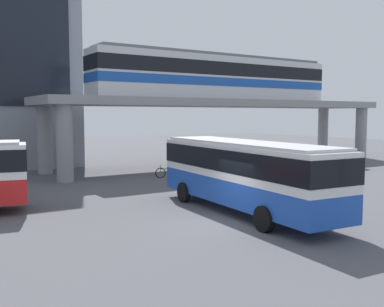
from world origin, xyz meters
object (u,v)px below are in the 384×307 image
object	(u,v)px
bicycle_black	(222,173)
bus_main	(245,169)
bicycle_red	(312,164)
pedestrian_at_kerb	(173,172)
bicycle_blue	(244,167)
bicycle_green	(168,172)
train	(218,77)

from	to	relation	value
bicycle_black	bus_main	bearing A→B (deg)	-121.30
bicycle_red	bicycle_black	distance (m)	9.32
pedestrian_at_kerb	bicycle_blue	bearing A→B (deg)	19.65
bicycle_red	pedestrian_at_kerb	world-z (taller)	pedestrian_at_kerb
bicycle_red	bicycle_black	size ratio (longest dim) A/B	1.02
bus_main	bicycle_green	bearing A→B (deg)	76.86
train	bicycle_red	bearing A→B (deg)	-50.97
bicycle_blue	train	bearing A→B (deg)	80.67
train	bus_main	xyz separation A→B (m)	(-10.16, -16.15, -5.66)
bicycle_green	bicycle_blue	distance (m)	6.64
bicycle_red	bicycle_black	world-z (taller)	same
bicycle_red	bicycle_green	distance (m)	12.58
bicycle_red	pedestrian_at_kerb	distance (m)	13.90
bicycle_red	bicycle_green	bearing A→B (deg)	171.32
bus_main	bicycle_green	xyz separation A→B (m)	(2.76, 11.83, -1.63)
bus_main	pedestrian_at_kerb	size ratio (longest dim) A/B	6.48
bus_main	bicycle_red	size ratio (longest dim) A/B	6.44
bicycle_red	bicycle_blue	distance (m)	6.02
bicycle_red	bicycle_black	xyz separation A→B (m)	(-9.32, -0.26, 0.00)
bicycle_blue	bicycle_green	bearing A→B (deg)	177.57
bus_main	bicycle_black	bearing A→B (deg)	58.70
bicycle_red	bicycle_green	world-z (taller)	same
pedestrian_at_kerb	train	bearing A→B (deg)	40.36
bus_main	bicycle_black	distance (m)	11.43
bicycle_red	bicycle_black	bearing A→B (deg)	-178.40
bicycle_green	pedestrian_at_kerb	bearing A→B (deg)	-113.97
bicycle_blue	bicycle_black	distance (m)	3.99
bicycle_green	pedestrian_at_kerb	size ratio (longest dim) A/B	0.99
bus_main	bicycle_black	size ratio (longest dim) A/B	6.59
bicycle_red	bicycle_green	xyz separation A→B (m)	(-12.44, 1.90, 0.00)
train	bicycle_black	xyz separation A→B (m)	(-4.28, -6.48, -7.29)
bus_main	bicycle_blue	world-z (taller)	bus_main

